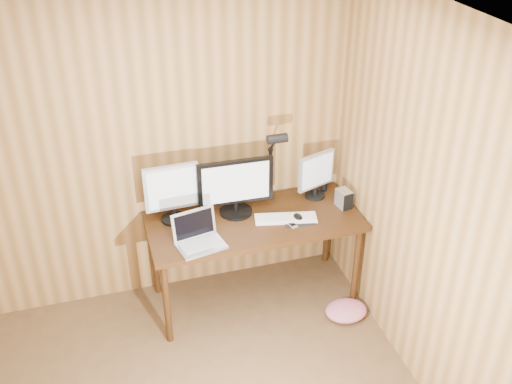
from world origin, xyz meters
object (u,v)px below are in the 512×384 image
mouse (298,217)px  phone (292,224)px  keyboard (286,218)px  desk_lamp (274,156)px  monitor_center (235,186)px  laptop (198,236)px  monitor_right (316,174)px  speaker (324,184)px  hard_drive (344,199)px  desk (251,228)px  monitor_left (172,191)px

mouse → phone: size_ratio=1.04×
keyboard → desk_lamp: desk_lamp is taller
keyboard → phone: size_ratio=4.72×
monitor_center → laptop: size_ratio=1.57×
monitor_right → speaker: (0.11, 0.07, -0.14)m
monitor_right → hard_drive: 0.29m
monitor_right → desk: bearing=171.7°
monitor_left → phone: (0.82, -0.32, -0.24)m
monitor_right → laptop: (-1.03, -0.36, -0.15)m
speaker → desk_lamp: desk_lamp is taller
monitor_left → laptop: 0.41m
laptop → monitor_center: bearing=28.9°
mouse → phone: bearing=-144.4°
monitor_center → phone: bearing=-37.7°
phone → speaker: speaker is taller
monitor_left → keyboard: monitor_left is taller
monitor_center → laptop: 0.51m
speaker → keyboard: bearing=-143.8°
mouse → desk_lamp: 0.49m
monitor_right → desk_lamp: (-0.35, 0.02, 0.20)m
laptop → desk_lamp: 0.85m
laptop → mouse: bearing=-5.6°
monitor_center → laptop: monitor_center is taller
desk_lamp → mouse: bearing=-67.4°
laptop → mouse: (0.78, 0.08, -0.04)m
desk → monitor_center: monitor_center is taller
desk → monitor_right: (0.56, 0.11, 0.33)m
desk → speaker: speaker is taller
monitor_left → keyboard: (0.81, -0.24, -0.24)m
desk → mouse: size_ratio=15.09×
monitor_center → monitor_right: (0.67, 0.05, -0.03)m
monitor_left → speaker: monitor_left is taller
desk → keyboard: size_ratio=3.32×
mouse → speaker: bearing=38.3°
hard_drive → phone: hard_drive is taller
keyboard → hard_drive: (0.49, 0.05, 0.06)m
monitor_center → desk_lamp: desk_lamp is taller
desk_lamp → monitor_center: bearing=-164.4°
monitor_center → keyboard: (0.33, -0.20, -0.22)m
desk → hard_drive: 0.75m
desk_lamp → monitor_right: bearing=0.7°
speaker → desk_lamp: (-0.45, -0.05, 0.35)m
speaker → monitor_center: bearing=-171.1°
desk → monitor_left: monitor_left is taller
monitor_center → desk_lamp: bearing=13.2°
monitor_center → mouse: bearing=-26.8°
laptop → keyboard: (0.69, 0.11, -0.05)m
desk → hard_drive: hard_drive is taller
monitor_left → laptop: bearing=-74.2°
speaker → desk: bearing=-164.7°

